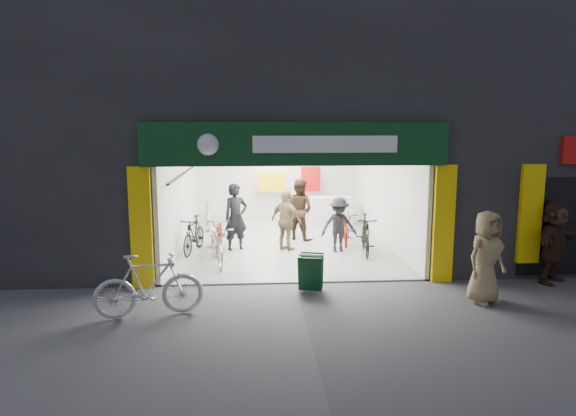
{
  "coord_description": "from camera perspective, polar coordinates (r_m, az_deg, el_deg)",
  "views": [
    {
      "loc": [
        -0.92,
        -10.79,
        3.45
      ],
      "look_at": [
        -0.05,
        1.5,
        1.44
      ],
      "focal_mm": 32.0,
      "sensor_mm": 36.0,
      "label": 1
    }
  ],
  "objects": [
    {
      "name": "customer_b",
      "position": [
        15.33,
        1.23,
        -0.21
      ],
      "size": [
        1.14,
        1.09,
        1.86
      ],
      "primitive_type": "imported",
      "rotation": [
        0.0,
        0.0,
        2.54
      ],
      "color": "#362318",
      "rests_on": "ground"
    },
    {
      "name": "pedestrian_near",
      "position": [
        10.68,
        21.16,
        -5.13
      ],
      "size": [
        1.05,
        0.9,
        1.82
      ],
      "primitive_type": "imported",
      "rotation": [
        0.0,
        0.0,
        0.44
      ],
      "color": "#907B54",
      "rests_on": "ground"
    },
    {
      "name": "bike_left_midfront",
      "position": [
        14.06,
        -10.42,
        -2.98
      ],
      "size": [
        0.82,
        1.75,
        1.02
      ],
      "primitive_type": "imported",
      "rotation": [
        0.0,
        0.0,
        -0.21
      ],
      "color": "black",
      "rests_on": "ground"
    },
    {
      "name": "bike_right_front",
      "position": [
        13.87,
        8.61,
        -2.98
      ],
      "size": [
        0.73,
        1.83,
        1.07
      ],
      "primitive_type": "imported",
      "rotation": [
        0.0,
        0.0,
        -0.13
      ],
      "color": "black",
      "rests_on": "ground"
    },
    {
      "name": "ground",
      "position": [
        11.36,
        0.8,
        -8.42
      ],
      "size": [
        60.0,
        60.0,
        0.0
      ],
      "primitive_type": "plane",
      "color": "#56565B",
      "rests_on": "ground"
    },
    {
      "name": "bike_right_back",
      "position": [
        17.29,
        6.03,
        -0.39
      ],
      "size": [
        0.87,
        1.96,
        1.14
      ],
      "primitive_type": "imported",
      "rotation": [
        0.0,
        0.0,
        0.19
      ],
      "color": "silver",
      "rests_on": "ground"
    },
    {
      "name": "bike_left_front",
      "position": [
        12.9,
        -7.87,
        -4.07
      ],
      "size": [
        1.03,
        1.98,
        0.99
      ],
      "primitive_type": "imported",
      "rotation": [
        0.0,
        0.0,
        0.2
      ],
      "color": "#A8A8AC",
      "rests_on": "ground"
    },
    {
      "name": "pedestrian_far",
      "position": [
        12.63,
        27.47,
        -3.39
      ],
      "size": [
        1.67,
        1.45,
        1.82
      ],
      "primitive_type": "imported",
      "rotation": [
        0.0,
        0.0,
        0.65
      ],
      "color": "#3A241A",
      "rests_on": "ground"
    },
    {
      "name": "sandwich_board",
      "position": [
        10.79,
        2.55,
        -7.05
      ],
      "size": [
        0.6,
        0.61,
        0.76
      ],
      "rotation": [
        0.0,
        0.0,
        -0.25
      ],
      "color": "#0D3619",
      "rests_on": "ground"
    },
    {
      "name": "customer_d",
      "position": [
        13.99,
        -0.18,
        -1.46
      ],
      "size": [
        1.03,
        0.97,
        1.7
      ],
      "primitive_type": "imported",
      "rotation": [
        0.0,
        0.0,
        2.43
      ],
      "color": "olive",
      "rests_on": "ground"
    },
    {
      "name": "bike_left_midback",
      "position": [
        14.5,
        -7.64,
        -2.77
      ],
      "size": [
        0.64,
        1.73,
        0.9
      ],
      "primitive_type": "imported",
      "rotation": [
        0.0,
        0.0,
        -0.03
      ],
      "color": "maroon",
      "rests_on": "ground"
    },
    {
      "name": "bike_right_mid",
      "position": [
        15.11,
        6.41,
        -2.15
      ],
      "size": [
        0.87,
        1.88,
        0.95
      ],
      "primitive_type": "imported",
      "rotation": [
        0.0,
        0.0,
        -0.13
      ],
      "color": "maroon",
      "rests_on": "ground"
    },
    {
      "name": "customer_a",
      "position": [
        14.1,
        -5.81,
        -1.07
      ],
      "size": [
        0.81,
        0.7,
        1.87
      ],
      "primitive_type": "imported",
      "rotation": [
        0.0,
        0.0,
        0.46
      ],
      "color": "black",
      "rests_on": "ground"
    },
    {
      "name": "parked_bike",
      "position": [
        9.69,
        -15.21,
        -8.27
      ],
      "size": [
        2.01,
        0.9,
        1.17
      ],
      "primitive_type": "imported",
      "rotation": [
        0.0,
        0.0,
        1.76
      ],
      "color": "silver",
      "rests_on": "ground"
    },
    {
      "name": "bike_left_back",
      "position": [
        17.29,
        -8.96,
        -0.52
      ],
      "size": [
        0.76,
        1.88,
        1.1
      ],
      "primitive_type": "imported",
      "rotation": [
        0.0,
        0.0,
        0.14
      ],
      "color": "#B3B3B8",
      "rests_on": "ground"
    },
    {
      "name": "customer_c",
      "position": [
        13.89,
        5.67,
        -1.95
      ],
      "size": [
        1.04,
        0.68,
        1.52
      ],
      "primitive_type": "imported",
      "rotation": [
        0.0,
        0.0,
        0.12
      ],
      "color": "black",
      "rests_on": "ground"
    },
    {
      "name": "building",
      "position": [
        15.9,
        2.63,
        12.36
      ],
      "size": [
        17.0,
        10.27,
        8.0
      ],
      "color": "#232326",
      "rests_on": "ground"
    }
  ]
}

